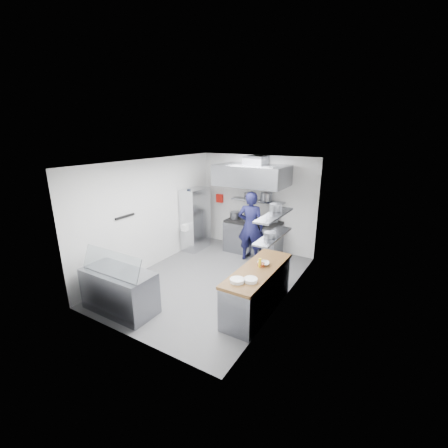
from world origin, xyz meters
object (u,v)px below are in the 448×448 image
Objects in this scene: gas_range at (253,238)px; wire_rack at (195,219)px; chef at (251,226)px; display_case at (120,291)px.

gas_range is 1.80m from wire_rack.
display_case is at bearing 59.94° from chef.
display_case is at bearing -79.03° from wire_rack.
chef reaches higher than wire_rack.
gas_range is at bearing 20.08° from wire_rack.
wire_rack is 1.23× the size of display_case.
wire_rack reaches higher than gas_range.
gas_range is at bearing -85.54° from chef.
wire_rack is at bearing -159.92° from gas_range.
chef is at bearing 2.12° from wire_rack.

